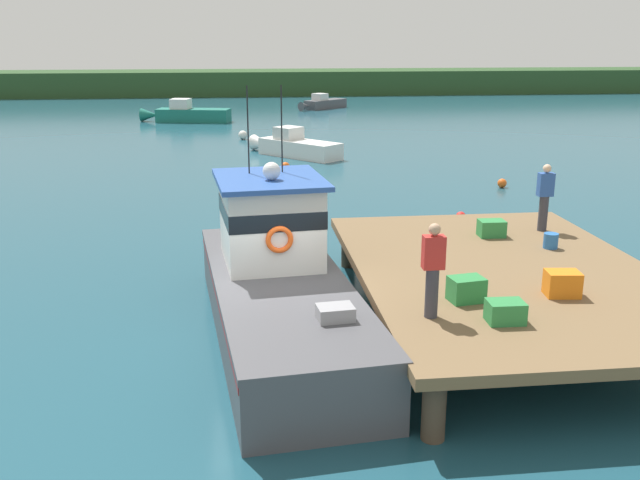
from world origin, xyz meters
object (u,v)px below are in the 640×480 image
at_px(crate_single_by_cleat, 505,312).
at_px(crate_stack_near_edge, 492,228).
at_px(moored_boat_far_right, 294,146).
at_px(moored_boat_off_the_point, 187,114).
at_px(crate_stack_mid_dock, 466,289).
at_px(mooring_buoy_inshore, 285,166).
at_px(main_fishing_boat, 276,280).
at_px(bait_bucket, 551,241).
at_px(deckhand_by_the_boat, 545,196).
at_px(deckhand_further_back, 433,268).
at_px(mooring_buoy_spare_mooring, 243,135).
at_px(moored_boat_near_channel, 323,103).
at_px(mooring_buoy_channel_marker, 461,217).
at_px(mooring_buoy_outer, 502,183).
at_px(crate_single_far, 562,284).

height_order(crate_single_by_cleat, crate_stack_near_edge, crate_stack_near_edge).
bearing_deg(moored_boat_far_right, moored_boat_off_the_point, 112.12).
xyz_separation_m(crate_stack_mid_dock, mooring_buoy_inshore, (-1.93, 19.53, -1.23)).
xyz_separation_m(main_fishing_boat, bait_bucket, (6.18, 0.89, 0.36)).
bearing_deg(deckhand_by_the_boat, deckhand_further_back, -129.42).
height_order(main_fishing_boat, deckhand_by_the_boat, main_fishing_boat).
xyz_separation_m(crate_stack_mid_dock, deckhand_by_the_boat, (3.33, 4.40, 0.64)).
distance_m(crate_single_by_cleat, mooring_buoy_inshore, 20.70).
distance_m(main_fishing_boat, mooring_buoy_spare_mooring, 27.68).
bearing_deg(moored_boat_near_channel, main_fishing_boat, -97.97).
xyz_separation_m(crate_stack_near_edge, moored_boat_off_the_point, (-9.42, 34.89, -0.84)).
bearing_deg(moored_boat_near_channel, moored_boat_off_the_point, -142.00).
relative_size(crate_stack_near_edge, mooring_buoy_channel_marker, 1.82).
xyz_separation_m(deckhand_further_back, mooring_buoy_outer, (7.16, 15.52, -1.88)).
bearing_deg(crate_stack_near_edge, crate_single_far, -91.45).
distance_m(crate_single_by_cleat, moored_boat_far_right, 24.55).
height_order(crate_single_by_cleat, bait_bucket, crate_single_by_cleat).
bearing_deg(moored_boat_far_right, deckhand_by_the_boat, -76.58).
height_order(crate_single_far, bait_bucket, crate_single_far).
distance_m(crate_single_by_cleat, bait_bucket, 4.72).
bearing_deg(crate_single_far, crate_stack_mid_dock, -177.89).
bearing_deg(moored_boat_off_the_point, main_fishing_boat, -83.46).
distance_m(crate_single_far, moored_boat_far_right, 23.62).
bearing_deg(crate_single_far, main_fishing_boat, 158.67).
bearing_deg(crate_stack_near_edge, moored_boat_far_right, 99.18).
bearing_deg(crate_stack_near_edge, mooring_buoy_channel_marker, 78.69).
xyz_separation_m(crate_single_by_cleat, mooring_buoy_outer, (6.01, 15.89, -1.20)).
relative_size(moored_boat_near_channel, moored_boat_far_right, 0.89).
xyz_separation_m(crate_single_by_cleat, moored_boat_near_channel, (2.70, 48.17, -0.94)).
distance_m(crate_single_by_cleat, moored_boat_near_channel, 48.26).
xyz_separation_m(crate_stack_mid_dock, moored_boat_off_the_point, (-7.50, 38.93, -0.87)).
bearing_deg(bait_bucket, mooring_buoy_channel_marker, 88.41).
xyz_separation_m(crate_single_far, moored_boat_near_channel, (1.22, 47.09, -0.99)).
bearing_deg(deckhand_further_back, mooring_buoy_inshore, 93.15).
distance_m(crate_single_far, mooring_buoy_outer, 15.53).
relative_size(crate_stack_near_edge, deckhand_by_the_boat, 0.37).
xyz_separation_m(main_fishing_boat, deckhand_further_back, (2.46, -2.71, 1.05)).
relative_size(main_fishing_boat, bait_bucket, 29.23).
distance_m(moored_boat_off_the_point, mooring_buoy_channel_marker, 30.91).
height_order(moored_boat_far_right, mooring_buoy_inshore, moored_boat_far_right).
bearing_deg(deckhand_by_the_boat, mooring_buoy_spare_mooring, 105.56).
bearing_deg(main_fishing_boat, mooring_buoy_spare_mooring, 90.91).
bearing_deg(deckhand_further_back, bait_bucket, 44.07).
distance_m(deckhand_by_the_boat, moored_boat_far_right, 19.67).
distance_m(crate_single_by_cleat, crate_stack_mid_dock, 1.07).
bearing_deg(deckhand_by_the_boat, main_fishing_boat, -160.50).
relative_size(bait_bucket, mooring_buoy_channel_marker, 1.03).
relative_size(moored_boat_near_channel, mooring_buoy_channel_marker, 13.37).
height_order(crate_stack_mid_dock, moored_boat_far_right, crate_stack_mid_dock).
distance_m(bait_bucket, mooring_buoy_inshore, 17.31).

